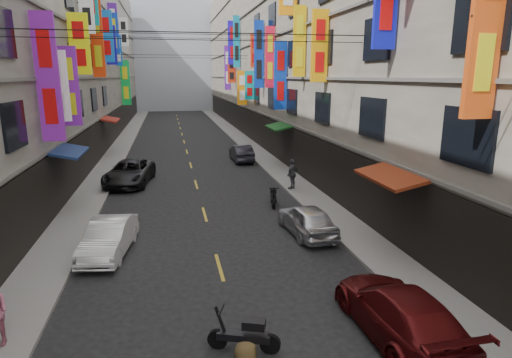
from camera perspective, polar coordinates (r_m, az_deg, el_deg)
name	(u,v)px	position (r m, az deg, el deg)	size (l,w,h in m)	color
sidewalk_left	(116,153)	(38.63, -18.14, 3.26)	(2.00, 90.00, 0.12)	slate
sidewalk_right	(253,149)	(39.11, -0.37, 4.05)	(2.00, 90.00, 0.12)	slate
building_row_left	(27,37)	(39.35, -28.25, 16.35)	(10.14, 90.00, 19.00)	#9A958C
building_row_right	(319,42)	(40.28, 8.40, 17.65)	(10.14, 90.00, 19.00)	#A79C8C
haze_block	(172,52)	(87.95, -11.08, 16.25)	(18.00, 8.00, 22.00)	#A4AAB7
shop_signage	(184,37)	(31.14, -9.58, 18.13)	(14.00, 55.00, 12.00)	#1210BD
street_awnings	(175,147)	(22.11, -10.80, 4.15)	(13.99, 35.20, 0.41)	#144B1C
overhead_cables	(191,35)	(25.97, -8.65, 18.45)	(14.00, 38.04, 1.24)	black
lane_markings	(189,158)	(35.46, -8.97, 2.81)	(0.12, 80.20, 0.01)	gold
scooter_crossing	(245,335)	(11.00, -1.48, -20.02)	(1.73, 0.81, 1.14)	black
scooter_far_right	(273,197)	(22.16, 2.33, -2.37)	(0.65, 1.79, 1.14)	black
car_left_mid	(109,238)	(17.03, -19.03, -7.39)	(1.38, 3.95, 1.30)	white
car_left_far	(130,173)	(27.51, -16.51, 0.84)	(2.42, 5.24, 1.46)	black
car_right_near	(400,312)	(11.93, 18.59, -16.50)	(1.93, 4.74, 1.38)	#510E0F
car_right_mid	(307,219)	(18.17, 6.79, -5.37)	(1.56, 3.87, 1.32)	silver
car_right_far	(241,153)	(33.54, -1.97, 3.48)	(1.38, 3.96, 1.30)	#2A2932
pedestrian_rfar	(292,174)	(24.82, 4.89, 0.69)	(1.05, 0.60, 1.79)	#525254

